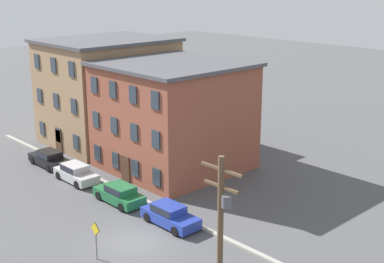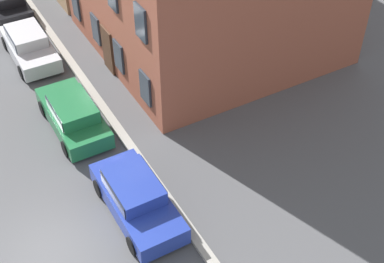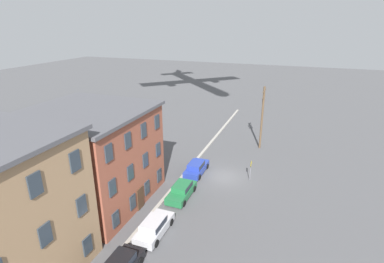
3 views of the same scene
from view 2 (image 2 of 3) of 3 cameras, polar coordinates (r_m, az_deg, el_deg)
name	(u,v)px [view 2 (image 2 of 3)]	position (r m, az deg, el deg)	size (l,w,h in m)	color
ground_plane	(48,255)	(18.57, -15.09, -12.56)	(200.00, 200.00, 0.00)	#4C4C4F
kerb_strip	(170,202)	(19.30, -2.41, -7.48)	(56.00, 0.36, 0.16)	#9E998E
car_black	(6,1)	(31.57, -19.18, 12.97)	(4.40, 1.92, 1.43)	black
car_silver	(29,44)	(27.31, -17.03, 8.90)	(4.40, 1.92, 1.43)	#B7B7BC
car_green	(73,114)	(22.33, -12.56, 1.83)	(4.40, 1.92, 1.43)	#1E6638
car_blue	(136,196)	(18.65, -5.99, -6.91)	(4.40, 1.92, 1.43)	#233899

